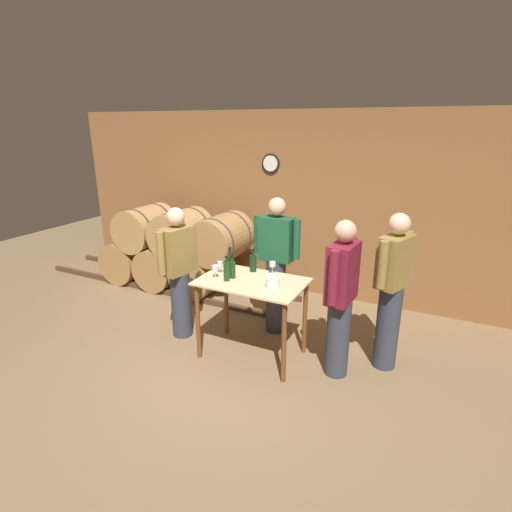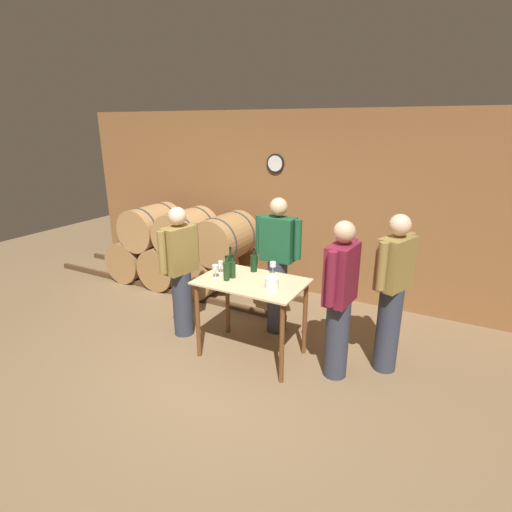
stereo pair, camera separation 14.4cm
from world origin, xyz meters
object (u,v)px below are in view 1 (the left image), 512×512
(wine_glass_near_center, at_px, (215,269))
(wine_glass_near_right, at_px, (273,265))
(wine_bottle_center, at_px, (232,269))
(person_visitor_near_door, at_px, (341,297))
(wine_bottle_right, at_px, (253,263))
(ice_bucket, at_px, (273,283))
(person_host, at_px, (392,290))
(wine_bottle_left, at_px, (227,271))
(wine_glass_near_left, at_px, (220,265))
(person_visitor_bearded, at_px, (179,271))
(person_visitor_with_scarf, at_px, (276,263))
(wine_bottle_far_left, at_px, (230,264))

(wine_glass_near_center, xyz_separation_m, wine_glass_near_right, (0.50, 0.40, -0.01))
(wine_bottle_center, xyz_separation_m, person_visitor_near_door, (1.18, 0.09, -0.13))
(wine_bottle_right, xyz_separation_m, ice_bucket, (0.40, -0.34, -0.05))
(wine_glass_near_right, bearing_deg, person_host, 6.83)
(wine_bottle_left, distance_m, person_visitor_near_door, 1.22)
(wine_glass_near_center, xyz_separation_m, person_visitor_near_door, (1.33, 0.19, -0.15))
(wine_glass_near_left, xyz_separation_m, person_visitor_bearded, (-0.56, -0.01, -0.16))
(wine_bottle_right, relative_size, person_visitor_with_scarf, 0.16)
(wine_bottle_left, xyz_separation_m, person_host, (1.63, 0.55, -0.12))
(wine_bottle_center, relative_size, wine_bottle_right, 0.95)
(wine_bottle_far_left, height_order, wine_glass_near_right, wine_bottle_far_left)
(wine_bottle_center, bearing_deg, wine_glass_near_right, 41.53)
(wine_bottle_far_left, xyz_separation_m, wine_glass_near_right, (0.41, 0.23, -0.01))
(wine_glass_near_right, height_order, person_visitor_near_door, person_visitor_near_door)
(wine_glass_near_right, distance_m, ice_bucket, 0.40)
(person_visitor_bearded, bearing_deg, person_visitor_near_door, 1.52)
(wine_glass_near_left, bearing_deg, wine_bottle_center, -16.19)
(ice_bucket, bearing_deg, wine_bottle_left, -175.75)
(wine_bottle_left, distance_m, person_visitor_bearded, 0.77)
(wine_bottle_right, height_order, person_visitor_with_scarf, person_visitor_with_scarf)
(wine_bottle_left, bearing_deg, wine_bottle_far_left, 106.82)
(person_visitor_near_door, bearing_deg, person_host, 40.02)
(person_visitor_with_scarf, bearing_deg, wine_glass_near_center, -117.22)
(wine_bottle_left, height_order, ice_bucket, wine_bottle_left)
(wine_bottle_center, distance_m, person_visitor_bearded, 0.77)
(wine_bottle_center, xyz_separation_m, person_visitor_bearded, (-0.75, 0.04, -0.16))
(wine_bottle_left, relative_size, wine_glass_near_right, 1.93)
(wine_bottle_far_left, relative_size, wine_glass_near_right, 2.21)
(person_visitor_bearded, bearing_deg, wine_glass_near_right, 13.48)
(wine_glass_near_right, height_order, ice_bucket, wine_glass_near_right)
(person_visitor_bearded, bearing_deg, wine_bottle_left, -10.54)
(wine_glass_near_right, xyz_separation_m, ice_bucket, (0.17, -0.36, -0.05))
(wine_bottle_center, height_order, ice_bucket, wine_bottle_center)
(person_visitor_bearded, relative_size, person_visitor_near_door, 0.97)
(wine_bottle_center, relative_size, wine_glass_near_left, 1.79)
(wine_bottle_left, relative_size, wine_bottle_right, 1.05)
(wine_bottle_far_left, distance_m, person_visitor_with_scarf, 0.67)
(wine_bottle_left, xyz_separation_m, wine_glass_near_left, (-0.17, 0.15, -0.01))
(wine_bottle_left, relative_size, wine_glass_near_left, 1.97)
(person_host, height_order, person_visitor_near_door, person_host)
(person_visitor_bearded, bearing_deg, wine_glass_near_center, -13.24)
(wine_bottle_right, relative_size, wine_glass_near_right, 1.84)
(wine_bottle_right, bearing_deg, person_host, 6.68)
(ice_bucket, relative_size, person_visitor_bearded, 0.09)
(wine_bottle_left, xyz_separation_m, ice_bucket, (0.53, 0.04, -0.05))
(person_host, bearing_deg, wine_bottle_left, -161.28)
(wine_bottle_right, bearing_deg, wine_bottle_far_left, -130.63)
(wine_bottle_center, xyz_separation_m, wine_glass_near_center, (-0.15, -0.10, 0.02))
(wine_bottle_left, height_order, wine_glass_near_center, wine_bottle_left)
(wine_bottle_right, distance_m, person_host, 1.51)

